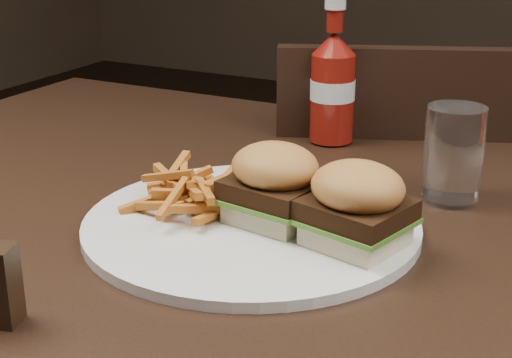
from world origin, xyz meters
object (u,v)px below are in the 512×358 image
at_px(chair_far, 396,284).
at_px(plate, 251,225).
at_px(ketchup_bottle, 332,98).
at_px(tumbler, 454,152).
at_px(dining_table, 276,230).

bearing_deg(chair_far, plate, 68.54).
bearing_deg(ketchup_bottle, tumbler, -35.27).
height_order(ketchup_bottle, tumbler, ketchup_bottle).
bearing_deg(ketchup_bottle, dining_table, -80.39).
distance_m(dining_table, chair_far, 0.58).
distance_m(dining_table, ketchup_bottle, 0.27).
bearing_deg(dining_table, ketchup_bottle, 99.61).
xyz_separation_m(chair_far, ketchup_bottle, (-0.03, -0.25, 0.38)).
bearing_deg(tumbler, ketchup_bottle, 144.73).
bearing_deg(dining_table, chair_far, 91.38).
relative_size(plate, ketchup_bottle, 2.88).
height_order(dining_table, plate, plate).
xyz_separation_m(dining_table, plate, (-0.00, -0.05, 0.03)).
relative_size(plate, tumbler, 3.37).
height_order(chair_far, ketchup_bottle, ketchup_bottle).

